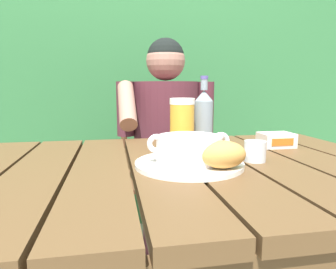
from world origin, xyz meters
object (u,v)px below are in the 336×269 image
Objects in this scene: serving_plate at (189,164)px; table_knife at (227,157)px; beer_glass at (182,123)px; butter_tub at (276,140)px; bread_roll at (223,155)px; chair_near_diner at (161,174)px; beer_bottle at (204,116)px; person_eating at (167,139)px; water_glass_small at (255,151)px; soup_bowl at (189,148)px.

table_knife is (0.13, 0.07, -0.00)m from serving_plate.
beer_glass is at bearing 81.24° from serving_plate.
butter_tub is at bearing -9.36° from beer_glass.
table_knife is (0.07, 0.14, -0.04)m from bread_roll.
butter_tub reaches higher than table_knife.
beer_bottle reaches higher than chair_near_diner.
serving_plate is at bearing -94.26° from chair_near_diner.
beer_bottle is at bearing -83.64° from chair_near_diner.
person_eating reaches higher than water_glass_small.
chair_near_diner is 0.93m from water_glass_small.
beer_glass is at bearing 123.84° from water_glass_small.
soup_bowl is (0.00, 0.00, 0.04)m from serving_plate.
serving_plate is at bearing -95.22° from person_eating.
beer_bottle is (0.07, -0.39, 0.15)m from person_eating.
water_glass_small is (0.06, -0.29, -0.07)m from beer_bottle.
serving_plate is (-0.06, -0.69, 0.05)m from person_eating.
water_glass_small is 0.25m from butter_tub.
beer_bottle reaches higher than table_knife.
butter_tub is (0.30, 0.27, -0.02)m from bread_roll.
bread_roll reaches higher than serving_plate.
bread_roll is (0.00, -0.76, 0.09)m from person_eating.
soup_bowl is at bearing -94.26° from chair_near_diner.
table_knife is at bearing -89.47° from beer_bottle.
water_glass_small is (0.13, -0.67, 0.08)m from person_eating.
table_knife is at bearing 27.11° from soup_bowl.
table_knife is (0.00, -0.23, -0.10)m from beer_bottle.
chair_near_diner is 0.95m from soup_bowl.
chair_near_diner is 3.72× the size of beer_bottle.
bread_roll is at bearing -85.22° from beer_glass.
soup_bowl is 1.51× the size of table_knife.
beer_glass is at bearing -92.48° from chair_near_diner.
person_eating is at bearing 121.34° from butter_tub.
person_eating reaches higher than beer_glass.
bread_roll is at bearing -49.40° from serving_plate.
butter_tub is (0.36, 0.20, -0.02)m from soup_bowl.
beer_bottle is 4.04× the size of water_glass_small.
beer_bottle is at bearing 66.50° from soup_bowl.
chair_near_diner is at bearing 89.13° from person_eating.
water_glass_small is at bearing 4.62° from soup_bowl.
soup_bowl reaches higher than table_knife.
beer_glass is 1.14× the size of table_knife.
beer_bottle is (0.07, -0.58, 0.39)m from chair_near_diner.
chair_near_diner is at bearing 87.52° from beer_glass.
chair_near_diner is 0.87m from table_knife.
bread_roll is 0.40m from butter_tub.
person_eating is 4.15× the size of serving_plate.
soup_bowl is 0.10m from bread_roll.
beer_bottle is at bearing 80.19° from bread_roll.
beer_bottle reaches higher than serving_plate.
beer_bottle is (0.13, 0.30, 0.10)m from serving_plate.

